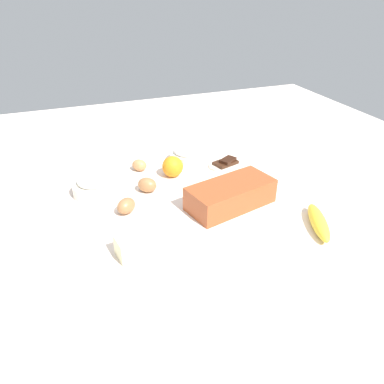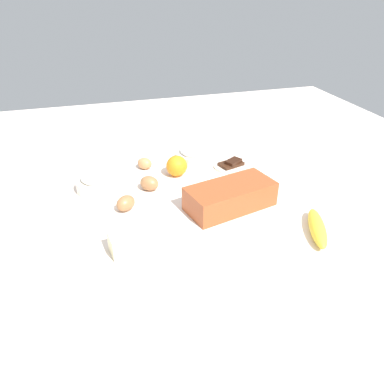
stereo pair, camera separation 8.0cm
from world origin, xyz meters
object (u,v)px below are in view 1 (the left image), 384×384
Objects in this scene: egg_near_butter at (126,206)px; egg_beside_bowl at (147,185)px; butter_block at (134,246)px; egg_loose at (139,165)px; loaf_pan at (231,194)px; orange_fruit at (171,167)px; flour_bowl at (95,185)px; banana at (319,222)px; sugar_bowl at (187,155)px; chocolate_plate at (226,164)px.

egg_beside_bowl reaches higher than egg_near_butter.
butter_block reaches higher than egg_loose.
loaf_pan is at bearing -13.43° from egg_near_butter.
orange_fruit is at bearing 100.02° from loaf_pan.
flour_bowl is 0.73m from banana.
egg_loose is at bearing -177.85° from sugar_bowl.
flour_bowl is at bearing -161.92° from sugar_bowl.
flour_bowl is at bearing 97.71° from butter_block.
flour_bowl is at bearing 135.89° from loaf_pan.
orange_fruit is (-0.10, -0.10, 0.01)m from sugar_bowl.
sugar_bowl is at bearing 18.08° from flour_bowl.
flour_bowl reaches higher than chocolate_plate.
butter_block is (0.05, -0.37, -0.00)m from flour_bowl.
egg_beside_bowl is 1.17× the size of egg_loose.
butter_block is (-0.23, -0.39, -0.01)m from orange_fruit.
sugar_bowl is 2.11× the size of egg_near_butter.
loaf_pan reaches higher than egg_loose.
egg_beside_bowl is 0.35m from chocolate_plate.
banana is (0.21, -0.56, -0.01)m from sugar_bowl.
loaf_pan is 0.28m from banana.
banana is 0.47m from chocolate_plate.
banana is 0.54m from butter_block.
chocolate_plate is at bearing 13.60° from egg_beside_bowl.
orange_fruit is 0.28m from egg_near_butter.
orange_fruit reaches higher than egg_near_butter.
loaf_pan is 3.89× the size of orange_fruit.
flour_bowl is at bearing -174.34° from orange_fruit.
banana is 0.68m from egg_loose.
butter_block is (-0.53, 0.07, 0.01)m from banana.
orange_fruit is at bearing 41.52° from egg_near_butter.
butter_block is 0.34m from egg_beside_bowl.
butter_block is at bearing -105.28° from egg_loose.
flour_bowl reaches higher than egg_beside_bowl.
sugar_bowl is 0.20m from egg_loose.
banana is at bearing -80.28° from chocolate_plate.
loaf_pan is 5.26× the size of egg_loose.
orange_fruit is 0.14m from egg_beside_bowl.
egg_loose is (-0.21, 0.35, -0.02)m from loaf_pan.
egg_loose is at bearing 126.07° from banana.
flour_bowl is 2.29× the size of egg_near_butter.
loaf_pan is 0.46m from flour_bowl.
egg_beside_bowl is (0.10, 0.11, 0.00)m from egg_near_butter.
loaf_pan is at bearing -112.37° from chocolate_plate.
sugar_bowl reaches higher than egg_near_butter.
egg_beside_bowl reaches higher than egg_loose.
flour_bowl is 0.18m from egg_beside_bowl.
flour_bowl is at bearing -176.55° from chocolate_plate.
orange_fruit is at bearing -41.41° from egg_loose.
loaf_pan reaches higher than sugar_bowl.
flour_bowl is 0.40m from sugar_bowl.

